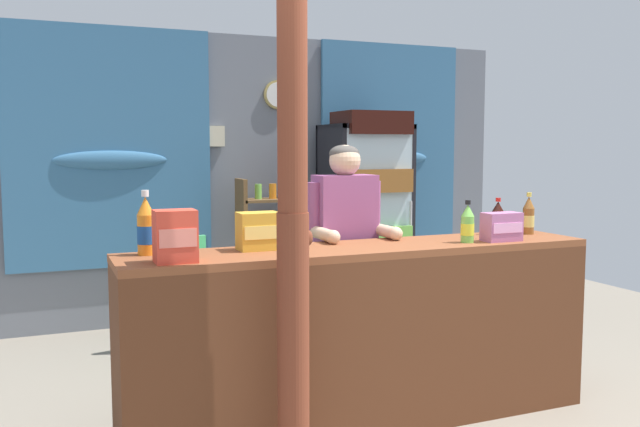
{
  "coord_description": "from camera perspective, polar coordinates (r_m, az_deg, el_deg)",
  "views": [
    {
      "loc": [
        -1.77,
        -2.75,
        1.54
      ],
      "look_at": [
        -0.25,
        0.93,
        1.14
      ],
      "focal_mm": 37.97,
      "sensor_mm": 36.0,
      "label": 1
    }
  ],
  "objects": [
    {
      "name": "back_wall_curtained",
      "position": [
        6.19,
        -5.86,
        3.42
      ],
      "size": [
        5.01,
        0.22,
        2.53
      ],
      "color": "slate",
      "rests_on": "ground"
    },
    {
      "name": "soda_bottle_orange_soda",
      "position": [
        3.49,
        -14.46,
        -1.15
      ],
      "size": [
        0.09,
        0.09,
        0.33
      ],
      "color": "orange",
      "rests_on": "stall_counter"
    },
    {
      "name": "soda_bottle_lime_soda",
      "position": [
        3.91,
        12.33,
        -0.92
      ],
      "size": [
        0.08,
        0.08,
        0.24
      ],
      "color": "#75C64C",
      "rests_on": "stall_counter"
    },
    {
      "name": "shopkeeper",
      "position": [
        4.09,
        2.13,
        -2.31
      ],
      "size": [
        0.47,
        0.42,
        1.55
      ],
      "color": "#28282D",
      "rests_on": "ground"
    },
    {
      "name": "drink_fridge",
      "position": [
        6.07,
        3.91,
        0.64
      ],
      "size": [
        0.71,
        0.65,
        1.85
      ],
      "color": "black",
      "rests_on": "ground"
    },
    {
      "name": "ground_plane",
      "position": [
        4.64,
        1.34,
        -13.73
      ],
      "size": [
        8.13,
        8.13,
        0.0
      ],
      "primitive_type": "plane",
      "color": "gray"
    },
    {
      "name": "bottle_shelf_rack",
      "position": [
        5.96,
        -4.58,
        -2.87
      ],
      "size": [
        0.48,
        0.28,
        1.27
      ],
      "color": "brown",
      "rests_on": "ground"
    },
    {
      "name": "stall_counter",
      "position": [
        3.69,
        4.44,
        -9.12
      ],
      "size": [
        2.65,
        0.51,
        1.0
      ],
      "color": "brown",
      "rests_on": "ground"
    },
    {
      "name": "snack_box_wafer",
      "position": [
        4.02,
        15.05,
        -1.09
      ],
      "size": [
        0.22,
        0.12,
        0.16
      ],
      "color": "#B76699",
      "rests_on": "stall_counter"
    },
    {
      "name": "soda_bottle_iced_tea",
      "position": [
        4.39,
        17.16,
        -0.24
      ],
      "size": [
        0.07,
        0.07,
        0.26
      ],
      "color": "brown",
      "rests_on": "stall_counter"
    },
    {
      "name": "timber_post",
      "position": [
        3.07,
        -2.3,
        -0.88
      ],
      "size": [
        0.17,
        0.15,
        2.48
      ],
      "color": "brown",
      "rests_on": "ground"
    },
    {
      "name": "snack_box_crackers",
      "position": [
        3.23,
        -12.11,
        -1.88
      ],
      "size": [
        0.19,
        0.15,
        0.25
      ],
      "color": "#E5422D",
      "rests_on": "stall_counter"
    },
    {
      "name": "snack_box_choco_powder",
      "position": [
        3.56,
        -5.22,
        -1.48
      ],
      "size": [
        0.21,
        0.15,
        0.2
      ],
      "color": "gold",
      "rests_on": "stall_counter"
    },
    {
      "name": "plastic_lawn_chair",
      "position": [
        5.17,
        -11.15,
        -6.14
      ],
      "size": [
        0.52,
        0.52,
        0.86
      ],
      "color": "#4CC675",
      "rests_on": "ground"
    },
    {
      "name": "soda_bottle_cola",
      "position": [
        4.32,
        14.75,
        -0.44
      ],
      "size": [
        0.08,
        0.08,
        0.23
      ],
      "color": "black",
      "rests_on": "stall_counter"
    }
  ]
}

